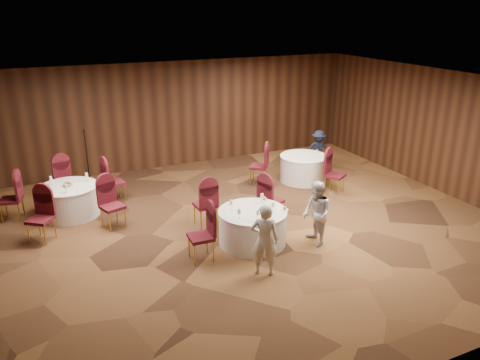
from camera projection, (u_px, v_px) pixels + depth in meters
name	position (u px, v px, depth m)	size (l,w,h in m)	color
ground	(236.00, 230.00, 10.48)	(12.00, 12.00, 0.00)	black
room_shell	(235.00, 146.00, 9.79)	(12.00, 12.00, 12.00)	silver
table_main	(253.00, 227.00, 9.79)	(1.43, 1.43, 0.74)	silver
table_left	(70.00, 200.00, 11.11)	(1.37, 1.37, 0.74)	silver
table_right	(303.00, 168.00, 13.33)	(1.34, 1.34, 0.74)	silver
chairs_main	(227.00, 213.00, 10.15)	(2.70, 1.98, 1.00)	#3A0B15
chairs_left	(68.00, 196.00, 11.06)	(3.03, 3.17, 1.00)	#3A0B15
chairs_right	(296.00, 170.00, 12.75)	(2.24, 2.22, 1.00)	#3A0B15
tabletop_main	(261.00, 207.00, 9.61)	(1.15, 1.07, 0.22)	silver
tabletop_left	(68.00, 183.00, 10.95)	(0.87, 0.76, 0.22)	silver
tabletop_right	(317.00, 152.00, 13.00)	(0.08, 0.08, 0.22)	silver
mic_stand	(89.00, 172.00, 12.72)	(0.24, 0.24, 1.64)	black
woman_a	(265.00, 240.00, 8.54)	(0.52, 0.34, 1.42)	silver
woman_b	(316.00, 214.00, 9.65)	(0.67, 0.52, 1.39)	silver
man_c	(318.00, 150.00, 14.25)	(0.78, 0.45, 1.20)	black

